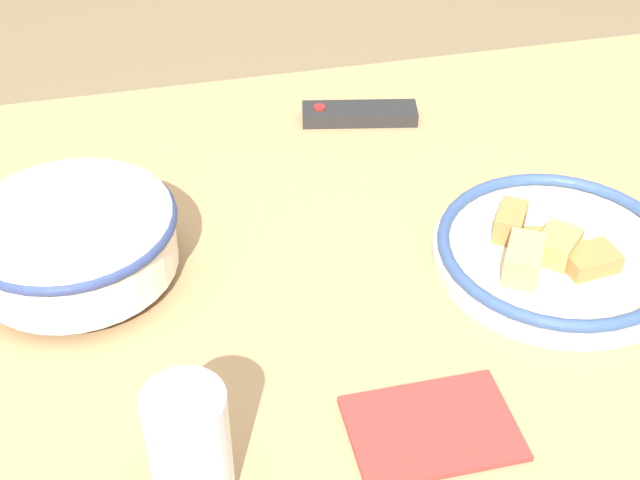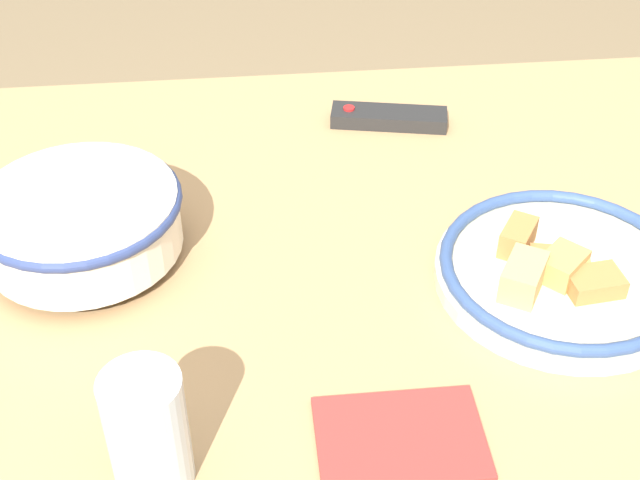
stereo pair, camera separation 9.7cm
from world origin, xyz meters
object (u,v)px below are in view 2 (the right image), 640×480
(food_plate, at_px, (562,271))
(drinking_glass, at_px, (148,431))
(tv_remote, at_px, (389,117))
(noodle_bowl, at_px, (81,221))

(food_plate, distance_m, drinking_glass, 0.48)
(tv_remote, height_order, drinking_glass, drinking_glass)
(drinking_glass, bearing_deg, noodle_bowl, 106.07)
(drinking_glass, bearing_deg, tv_remote, 62.05)
(food_plate, relative_size, drinking_glass, 2.30)
(food_plate, bearing_deg, drinking_glass, -153.86)
(noodle_bowl, height_order, drinking_glass, drinking_glass)
(noodle_bowl, relative_size, tv_remote, 1.39)
(food_plate, relative_size, tv_remote, 1.69)
(food_plate, xyz_separation_m, drinking_glass, (-0.43, -0.21, 0.04))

